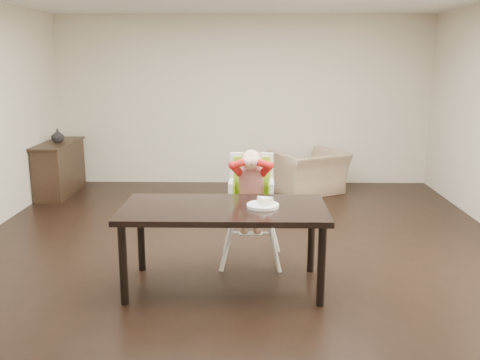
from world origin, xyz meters
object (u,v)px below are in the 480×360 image
object	(u,v)px
high_chair	(251,183)
armchair	(309,165)
dining_table	(224,215)
sideboard	(60,168)

from	to	relation	value
high_chair	armchair	xyz separation A→B (m)	(0.89, 2.82, -0.38)
dining_table	armchair	size ratio (longest dim) A/B	1.82
high_chair	armchair	size ratio (longest dim) A/B	1.16
dining_table	high_chair	size ratio (longest dim) A/B	1.57
armchair	high_chair	bearing A→B (deg)	44.16
dining_table	armchair	world-z (taller)	armchair
dining_table	sideboard	distance (m)	4.30
high_chair	armchair	distance (m)	2.98
high_chair	sideboard	size ratio (longest dim) A/B	0.91
armchair	sideboard	xyz separation A→B (m)	(-3.79, -0.10, -0.03)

